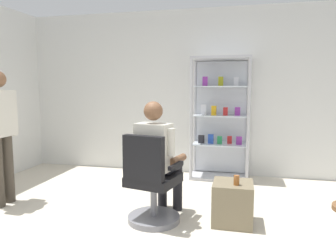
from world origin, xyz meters
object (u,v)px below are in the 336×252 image
object	(u,v)px
seated_shopkeeper	(158,154)
storage_crate	(233,203)
display_cabinet_main	(220,118)
tea_glass	(237,180)
office_chair	(151,187)
standing_customer	(0,129)

from	to	relation	value
seated_shopkeeper	storage_crate	bearing A→B (deg)	2.65
display_cabinet_main	tea_glass	xyz separation A→B (m)	(0.29, -1.80, -0.47)
display_cabinet_main	office_chair	size ratio (longest dim) A/B	1.98
display_cabinet_main	office_chair	distance (m)	2.08
office_chair	storage_crate	world-z (taller)	office_chair
seated_shopkeeper	tea_glass	size ratio (longest dim) A/B	12.85
seated_shopkeeper	tea_glass	distance (m)	0.87
display_cabinet_main	tea_glass	distance (m)	1.88
seated_shopkeeper	tea_glass	bearing A→B (deg)	-2.99
storage_crate	tea_glass	size ratio (longest dim) A/B	4.39
tea_glass	display_cabinet_main	bearing A→B (deg)	99.02
display_cabinet_main	storage_crate	world-z (taller)	display_cabinet_main
display_cabinet_main	office_chair	xyz separation A→B (m)	(-0.59, -1.91, -0.57)
storage_crate	standing_customer	distance (m)	2.85
storage_crate	standing_customer	xyz separation A→B (m)	(-2.76, -0.08, 0.71)
office_chair	seated_shopkeeper	world-z (taller)	seated_shopkeeper
display_cabinet_main	tea_glass	size ratio (longest dim) A/B	18.92
tea_glass	seated_shopkeeper	bearing A→B (deg)	177.01
storage_crate	standing_customer	size ratio (longest dim) A/B	0.27
display_cabinet_main	seated_shopkeeper	size ratio (longest dim) A/B	1.47
display_cabinet_main	storage_crate	bearing A→B (deg)	-81.69
storage_crate	standing_customer	world-z (taller)	standing_customer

